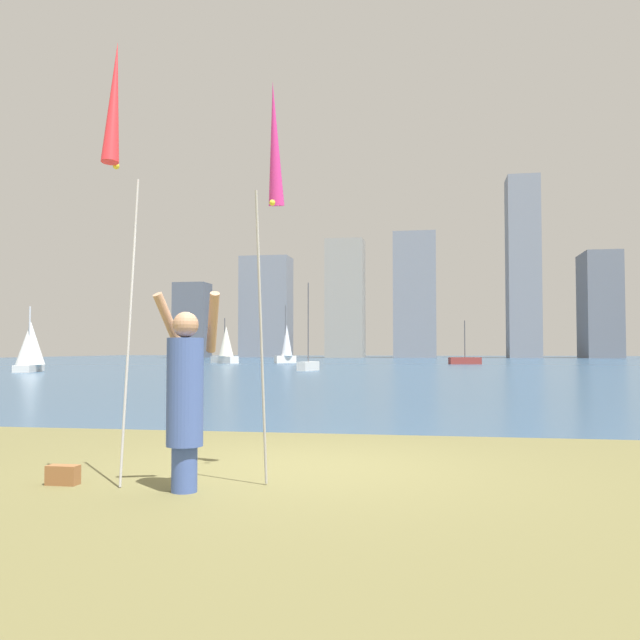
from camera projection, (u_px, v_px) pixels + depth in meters
ground at (419, 365)px, 57.64m from camera, size 120.00×138.00×0.12m
person at (185, 393)px, 6.18m from camera, size 0.66×0.49×1.80m
kite_flag_left at (115, 114)px, 6.26m from camera, size 0.16×0.68×4.12m
kite_flag_right at (274, 153)px, 6.85m from camera, size 0.16×0.89×3.95m
bag at (63, 475)px, 6.46m from camera, size 0.30×0.14×0.18m
sailboat_0 at (286, 344)px, 61.45m from camera, size 1.86×1.70×5.18m
sailboat_1 at (30, 347)px, 38.36m from camera, size 1.97×3.27×3.66m
sailboat_2 at (226, 346)px, 60.20m from camera, size 2.75×2.20×3.99m
sailboat_3 at (465, 360)px, 56.99m from camera, size 2.75×1.42×3.64m
sailboat_4 at (308, 365)px, 40.01m from camera, size 1.00×2.14×5.16m
skyline_tower_0 at (192, 320)px, 100.04m from camera, size 4.76×4.05×10.89m
skyline_tower_1 at (266, 307)px, 103.10m from camera, size 7.32×4.90×15.09m
skyline_tower_2 at (345, 299)px, 97.96m from camera, size 5.37×4.38×16.87m
skyline_tower_3 at (415, 295)px, 98.86m from camera, size 6.02×5.82×17.95m
skyline_tower_4 at (523, 267)px, 95.97m from camera, size 4.39×5.15×25.38m
skyline_tower_5 at (600, 305)px, 95.41m from camera, size 4.74×7.86×14.64m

